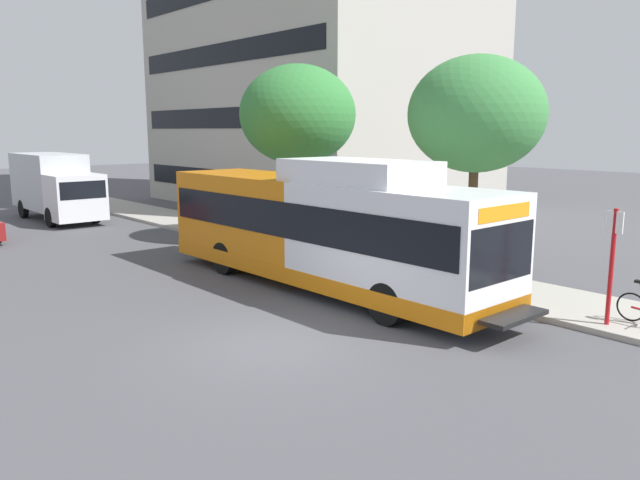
{
  "coord_description": "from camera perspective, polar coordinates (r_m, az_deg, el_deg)",
  "views": [
    {
      "loc": [
        -7.49,
        -9.79,
        4.41
      ],
      "look_at": [
        2.88,
        1.95,
        1.6
      ],
      "focal_mm": 34.52,
      "sensor_mm": 36.0,
      "label": 1
    }
  ],
  "objects": [
    {
      "name": "street_tree_near_stop",
      "position": [
        18.95,
        14.28,
        11.2
      ],
      "size": [
        4.01,
        4.01,
        6.43
      ],
      "color": "#4C3823",
      "rests_on": "sidewalk_curb"
    },
    {
      "name": "sidewalk_curb",
      "position": [
        21.86,
        1.06,
        -1.29
      ],
      "size": [
        3.0,
        56.0,
        0.14
      ],
      "primitive_type": "cube",
      "color": "#A8A399",
      "rests_on": "ground"
    },
    {
      "name": "transit_bus",
      "position": [
        17.15,
        0.18,
        1.09
      ],
      "size": [
        2.58,
        12.25,
        3.65
      ],
      "color": "white",
      "rests_on": "ground"
    },
    {
      "name": "bus_stop_sign_pole",
      "position": [
        14.88,
        25.45,
        -1.51
      ],
      "size": [
        0.1,
        0.36,
        2.6
      ],
      "color": "red",
      "rests_on": "sidewalk_curb"
    },
    {
      "name": "box_truck_background",
      "position": [
        33.06,
        -23.34,
        4.71
      ],
      "size": [
        2.32,
        7.01,
        3.25
      ],
      "color": "silver",
      "rests_on": "ground"
    },
    {
      "name": "ground_plane",
      "position": [
        19.79,
        -18.18,
        -3.22
      ],
      "size": [
        120.0,
        120.0,
        0.0
      ],
      "primitive_type": "plane",
      "color": "#4C4C51"
    },
    {
      "name": "street_tree_mid_block",
      "position": [
        23.98,
        -2.08,
        11.52
      ],
      "size": [
        4.45,
        4.45,
        6.74
      ],
      "color": "#4C3823",
      "rests_on": "sidewalk_curb"
    }
  ]
}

